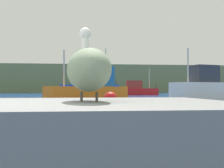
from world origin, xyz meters
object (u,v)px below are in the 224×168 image
mooring_buoy (111,99)px  fishing_boat_orange (90,87)px  fishing_boat_blue (89,88)px  pelican (89,69)px  fishing_boat_red (137,90)px  fishing_boat_white (206,87)px

mooring_buoy → fishing_boat_orange: bearing=95.3°
fishing_boat_blue → fishing_boat_orange: 10.20m
pelican → fishing_boat_red: 39.96m
fishing_boat_blue → fishing_boat_white: size_ratio=1.10×
pelican → fishing_boat_blue: size_ratio=0.20×
pelican → fishing_boat_white: 23.01m
fishing_boat_red → mooring_buoy: 27.00m
fishing_boat_red → mooring_buoy: fishing_boat_red is taller
fishing_boat_orange → pelican: bearing=60.5°
fishing_boat_red → fishing_boat_white: 18.82m
pelican → fishing_boat_blue: fishing_boat_blue is taller
fishing_boat_white → mooring_buoy: fishing_boat_white is taller
fishing_boat_blue → mooring_buoy: 18.91m
fishing_boat_red → fishing_boat_white: fishing_boat_white is taller
fishing_boat_red → fishing_boat_orange: bearing=-111.9°
fishing_boat_blue → fishing_boat_red: bearing=38.4°
pelican → fishing_boat_white: fishing_boat_white is taller
fishing_boat_red → fishing_boat_blue: (-7.44, -7.21, 0.21)m
fishing_boat_red → fishing_boat_blue: fishing_boat_blue is taller
fishing_boat_white → fishing_boat_orange: (-9.89, 1.29, 0.01)m
mooring_buoy → fishing_boat_blue: bearing=91.6°
fishing_boat_blue → fishing_boat_white: bearing=-55.8°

